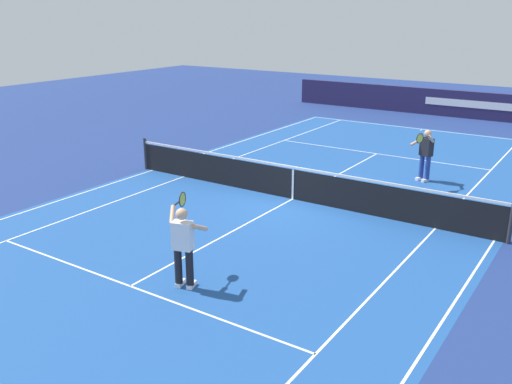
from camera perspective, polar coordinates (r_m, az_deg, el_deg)
ground_plane at (r=16.01m, az=3.80°, el=-0.72°), size 60.00×60.00×0.00m
court_slab at (r=16.01m, az=3.80°, el=-0.72°), size 24.20×11.40×0.00m
court_line_markings at (r=16.01m, az=3.80°, el=-0.71°), size 23.85×11.05×0.01m
tennis_net at (r=15.86m, az=3.84°, el=0.96°), size 0.10×11.70×1.08m
stadium_barrier at (r=30.36m, az=19.19°, el=8.63°), size 0.26×17.00×1.35m
tennis_player_near at (r=10.75m, az=-7.50°, el=-5.24°), size 0.98×0.87×1.70m
tennis_player_far at (r=18.25m, az=17.06°, el=3.91°), size 1.18×0.74×1.70m
tennis_ball at (r=16.71m, az=16.55°, el=-0.52°), size 0.07×0.07×0.07m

